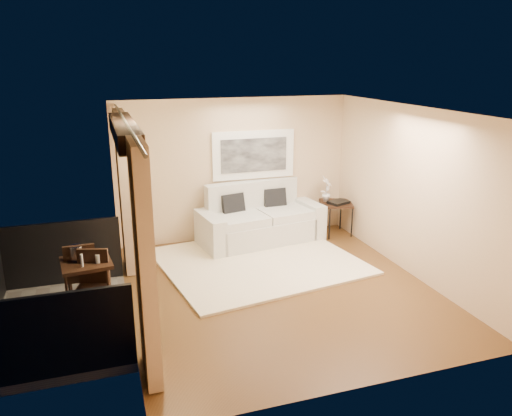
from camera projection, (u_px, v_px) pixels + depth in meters
name	position (u px, v px, depth m)	size (l,w,h in m)	color
floor	(280.00, 289.00, 7.64)	(5.00, 5.00, 0.00)	brown
room_shell	(124.00, 131.00, 6.28)	(5.00, 6.40, 5.00)	white
balcony	(47.00, 311.00, 6.61)	(1.81, 2.60, 1.17)	#605B56
curtains	(133.00, 220.00, 6.63)	(0.16, 4.80, 2.64)	tan
artwork	(254.00, 155.00, 9.52)	(1.62, 0.07, 0.92)	white
rug	(258.00, 261.00, 8.64)	(3.19, 2.78, 0.04)	#FFEFCD
sofa	(259.00, 221.00, 9.55)	(2.46, 1.34, 1.12)	silver
side_table	(336.00, 205.00, 9.85)	(0.76, 0.76, 0.66)	black
tray	(339.00, 202.00, 9.76)	(0.38, 0.28, 0.05)	black
orchid	(326.00, 189.00, 9.81)	(0.27, 0.19, 0.52)	white
bistro_table	(86.00, 267.00, 6.77)	(0.71, 0.71, 0.76)	black
balcony_chair_far	(81.00, 270.00, 6.95)	(0.42, 0.43, 0.97)	black
balcony_chair_near	(93.00, 279.00, 6.69)	(0.51, 0.51, 0.95)	black
ice_bucket	(76.00, 253.00, 6.78)	(0.18, 0.18, 0.20)	silver
candle	(91.00, 254.00, 6.91)	(0.06, 0.06, 0.07)	#F24215
vase	(82.00, 260.00, 6.54)	(0.04, 0.04, 0.18)	silver
glass_a	(98.00, 259.00, 6.67)	(0.06, 0.06, 0.12)	silver
glass_b	(99.00, 255.00, 6.79)	(0.06, 0.06, 0.12)	white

